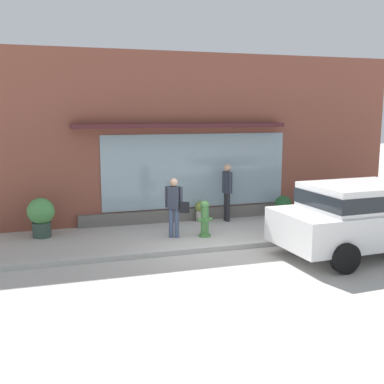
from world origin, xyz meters
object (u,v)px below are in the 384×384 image
fire_hydrant (205,219)px  parked_car_white (364,215)px  potted_plant_window_right (201,210)px  potted_plant_near_hydrant (283,207)px  pedestrian_passerby (227,188)px  potted_plant_corner_tall (310,205)px  potted_plant_low_front (41,215)px  potted_plant_window_center (336,202)px  pedestrian_with_handbag (175,204)px

fire_hydrant → parked_car_white: size_ratio=0.22×
potted_plant_window_right → potted_plant_near_hydrant: bearing=-5.8°
fire_hydrant → potted_plant_window_right: bearing=75.2°
pedestrian_passerby → potted_plant_corner_tall: bearing=84.1°
potted_plant_low_front → potted_plant_window_right: potted_plant_low_front is taller
pedestrian_passerby → potted_plant_corner_tall: 2.91m
fire_hydrant → pedestrian_passerby: size_ratio=0.56×
pedestrian_passerby → potted_plant_near_hydrant: pedestrian_passerby is taller
potted_plant_window_center → potted_plant_low_front: bearing=-179.1°
pedestrian_with_handbag → potted_plant_low_front: 3.49m
parked_car_white → potted_plant_window_right: 4.89m
pedestrian_passerby → parked_car_white: 4.37m
fire_hydrant → potted_plant_corner_tall: 4.29m
parked_car_white → fire_hydrant: bearing=136.2°
potted_plant_corner_tall → parked_car_white: bearing=-105.1°
pedestrian_with_handbag → potted_plant_window_center: 5.80m
pedestrian_passerby → potted_plant_near_hydrant: size_ratio=2.48×
pedestrian_passerby → pedestrian_with_handbag: bearing=-61.0°
potted_plant_low_front → potted_plant_window_center: 8.94m
potted_plant_corner_tall → potted_plant_near_hydrant: 1.03m
potted_plant_low_front → pedestrian_passerby: bearing=2.8°
potted_plant_window_center → potted_plant_window_right: (-4.44, 0.26, -0.04)m
potted_plant_window_right → potted_plant_low_front: bearing=-174.9°
parked_car_white → potted_plant_corner_tall: (1.08, 3.99, -0.62)m
potted_plant_window_center → potted_plant_window_right: potted_plant_window_center is taller
pedestrian_passerby → parked_car_white: size_ratio=0.40×
pedestrian_passerby → potted_plant_low_front: pedestrian_passerby is taller
potted_plant_near_hydrant → parked_car_white: bearing=-90.8°
parked_car_white → potted_plant_window_right: size_ratio=6.87×
pedestrian_with_handbag → potted_plant_near_hydrant: size_ratio=2.24×
fire_hydrant → pedestrian_passerby: 1.98m
potted_plant_window_right → fire_hydrant: bearing=-104.8°
potted_plant_window_center → potted_plant_near_hydrant: 1.86m
pedestrian_with_handbag → potted_plant_window_right: (1.20, 1.50, -0.55)m
fire_hydrant → potted_plant_near_hydrant: size_ratio=1.39×
potted_plant_window_right → potted_plant_window_center: bearing=-3.4°
fire_hydrant → potted_plant_window_center: bearing=15.6°
parked_car_white → potted_plant_window_right: parked_car_white is taller
fire_hydrant → potted_plant_window_center: 5.06m
parked_car_white → potted_plant_corner_tall: size_ratio=6.98×
potted_plant_near_hydrant → potted_plant_window_right: (-2.57, 0.26, -0.01)m
pedestrian_with_handbag → potted_plant_corner_tall: 5.02m
fire_hydrant → pedestrian_with_handbag: (-0.77, 0.13, 0.41)m
potted_plant_near_hydrant → potted_plant_window_right: bearing=174.2°
potted_plant_window_center → potted_plant_near_hydrant: (-1.86, 0.00, -0.03)m
potted_plant_corner_tall → potted_plant_near_hydrant: potted_plant_near_hydrant is taller
potted_plant_low_front → potted_plant_window_center: size_ratio=1.37×
pedestrian_with_handbag → potted_plant_near_hydrant: (3.78, 1.24, -0.54)m
potted_plant_window_center → potted_plant_corner_tall: potted_plant_window_center is taller
potted_plant_window_center → potted_plant_near_hydrant: size_ratio=1.09×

